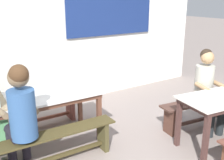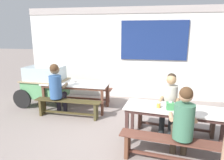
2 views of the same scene
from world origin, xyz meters
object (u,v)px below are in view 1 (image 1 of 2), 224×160
object	(u,v)px
bench_far_back	(26,112)
bench_far_front	(52,145)
dining_table_far	(35,101)
person_left_back_turned	(21,112)
bench_near_back	(207,107)
soup_bowl	(24,94)
person_right_near_table	(207,86)

from	to	relation	value
bench_far_back	bench_far_front	distance (m)	1.16
dining_table_far	person_left_back_turned	size ratio (longest dim) A/B	1.34
bench_near_back	bench_far_front	bearing A→B (deg)	173.11
soup_bowl	person_left_back_turned	bearing A→B (deg)	-109.28
soup_bowl	person_right_near_table	bearing A→B (deg)	-22.53
bench_far_back	soup_bowl	bearing A→B (deg)	-104.78
bench_far_front	soup_bowl	bearing A→B (deg)	98.66
bench_far_front	person_left_back_turned	xyz separation A→B (m)	(-0.31, 0.07, 0.48)
bench_far_front	bench_near_back	distance (m)	2.54
person_right_near_table	soup_bowl	distance (m)	2.69
person_right_near_table	bench_far_back	bearing A→B (deg)	147.05
bench_near_back	bench_far_back	bearing A→B (deg)	149.56
bench_far_back	soup_bowl	distance (m)	0.70
dining_table_far	person_left_back_turned	xyz separation A→B (m)	(-0.32, -0.51, 0.10)
dining_table_far	bench_near_back	bearing A→B (deg)	-19.44
person_right_near_table	person_left_back_turned	distance (m)	2.73
dining_table_far	soup_bowl	distance (m)	0.17
bench_far_front	bench_near_back	size ratio (longest dim) A/B	0.97
dining_table_far	person_left_back_turned	bearing A→B (deg)	-122.41
bench_far_back	soup_bowl	xyz separation A→B (m)	(-0.13, -0.50, 0.47)
person_right_near_table	dining_table_far	bearing A→B (deg)	158.23
bench_far_front	soup_bowl	distance (m)	0.83
person_right_near_table	soup_bowl	world-z (taller)	person_right_near_table
person_right_near_table	soup_bowl	size ratio (longest dim) A/B	7.21
bench_far_back	soup_bowl	size ratio (longest dim) A/B	9.90
bench_near_back	soup_bowl	world-z (taller)	soup_bowl
bench_far_front	soup_bowl	size ratio (longest dim) A/B	9.59
bench_far_back	person_left_back_turned	xyz separation A→B (m)	(-0.34, -1.09, 0.48)
bench_near_back	person_right_near_table	bearing A→B (deg)	-156.02
bench_near_back	dining_table_far	bearing A→B (deg)	160.56
person_left_back_turned	soup_bowl	bearing A→B (deg)	70.72
bench_far_back	person_left_back_turned	bearing A→B (deg)	-107.27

